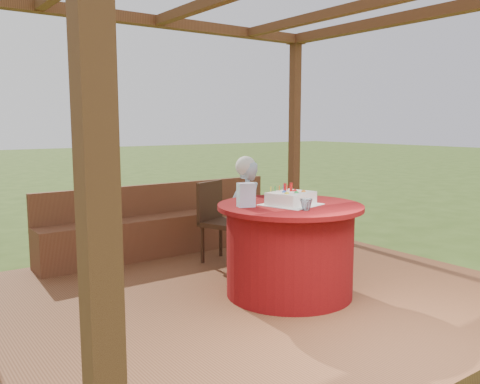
{
  "coord_description": "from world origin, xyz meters",
  "views": [
    {
      "loc": [
        -2.73,
        -3.53,
        1.64
      ],
      "look_at": [
        0.0,
        0.25,
        1.0
      ],
      "focal_mm": 38.0,
      "sensor_mm": 36.0,
      "label": 1
    }
  ],
  "objects_px": {
    "elderly_woman": "(246,212)",
    "chair": "(219,217)",
    "bench": "(167,230)",
    "gift_bag": "(246,195)",
    "drinking_glass": "(306,205)",
    "birthday_cake": "(291,198)",
    "table": "(290,249)"
  },
  "relations": [
    {
      "from": "bench",
      "to": "chair",
      "type": "height_order",
      "value": "chair"
    },
    {
      "from": "table",
      "to": "chair",
      "type": "bearing_deg",
      "value": 85.48
    },
    {
      "from": "bench",
      "to": "elderly_woman",
      "type": "bearing_deg",
      "value": -72.38
    },
    {
      "from": "drinking_glass",
      "to": "chair",
      "type": "bearing_deg",
      "value": 82.88
    },
    {
      "from": "chair",
      "to": "drinking_glass",
      "type": "xyz_separation_m",
      "value": [
        -0.2,
        -1.59,
        0.37
      ]
    },
    {
      "from": "birthday_cake",
      "to": "elderly_woman",
      "type": "bearing_deg",
      "value": 79.01
    },
    {
      "from": "elderly_woman",
      "to": "gift_bag",
      "type": "relative_size",
      "value": 5.81
    },
    {
      "from": "table",
      "to": "chair",
      "type": "height_order",
      "value": "chair"
    },
    {
      "from": "bench",
      "to": "chair",
      "type": "xyz_separation_m",
      "value": [
        0.29,
        -0.67,
        0.22
      ]
    },
    {
      "from": "elderly_woman",
      "to": "drinking_glass",
      "type": "xyz_separation_m",
      "value": [
        -0.26,
        -1.17,
        0.26
      ]
    },
    {
      "from": "bench",
      "to": "chair",
      "type": "relative_size",
      "value": 3.41
    },
    {
      "from": "birthday_cake",
      "to": "drinking_glass",
      "type": "bearing_deg",
      "value": -106.85
    },
    {
      "from": "table",
      "to": "gift_bag",
      "type": "relative_size",
      "value": 6.26
    },
    {
      "from": "elderly_woman",
      "to": "birthday_cake",
      "type": "xyz_separation_m",
      "value": [
        -0.17,
        -0.89,
        0.27
      ]
    },
    {
      "from": "bench",
      "to": "elderly_woman",
      "type": "relative_size",
      "value": 2.54
    },
    {
      "from": "gift_bag",
      "to": "drinking_glass",
      "type": "relative_size",
      "value": 1.99
    },
    {
      "from": "elderly_woman",
      "to": "chair",
      "type": "bearing_deg",
      "value": 97.99
    },
    {
      "from": "chair",
      "to": "gift_bag",
      "type": "relative_size",
      "value": 4.33
    },
    {
      "from": "bench",
      "to": "drinking_glass",
      "type": "relative_size",
      "value": 29.4
    },
    {
      "from": "birthday_cake",
      "to": "table",
      "type": "bearing_deg",
      "value": 62.67
    },
    {
      "from": "bench",
      "to": "drinking_glass",
      "type": "distance_m",
      "value": 2.34
    },
    {
      "from": "bench",
      "to": "chair",
      "type": "bearing_deg",
      "value": -66.78
    },
    {
      "from": "table",
      "to": "birthday_cake",
      "type": "xyz_separation_m",
      "value": [
        -0.01,
        -0.02,
        0.46
      ]
    },
    {
      "from": "table",
      "to": "gift_bag",
      "type": "bearing_deg",
      "value": 163.03
    },
    {
      "from": "chair",
      "to": "elderly_woman",
      "type": "height_order",
      "value": "elderly_woman"
    },
    {
      "from": "elderly_woman",
      "to": "drinking_glass",
      "type": "bearing_deg",
      "value": -102.41
    },
    {
      "from": "table",
      "to": "chair",
      "type": "xyz_separation_m",
      "value": [
        0.1,
        1.29,
        0.08
      ]
    },
    {
      "from": "gift_bag",
      "to": "drinking_glass",
      "type": "bearing_deg",
      "value": -37.04
    },
    {
      "from": "drinking_glass",
      "to": "elderly_woman",
      "type": "bearing_deg",
      "value": 77.59
    },
    {
      "from": "elderly_woman",
      "to": "birthday_cake",
      "type": "bearing_deg",
      "value": -100.99
    },
    {
      "from": "bench",
      "to": "birthday_cake",
      "type": "relative_size",
      "value": 5.8
    },
    {
      "from": "gift_bag",
      "to": "drinking_glass",
      "type": "xyz_separation_m",
      "value": [
        0.29,
        -0.42,
        -0.05
      ]
    }
  ]
}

